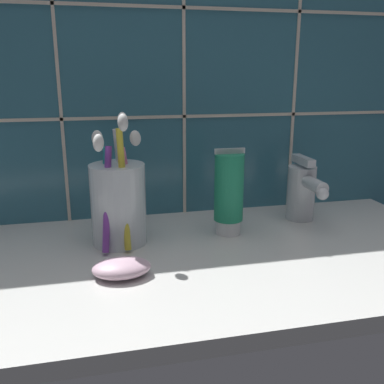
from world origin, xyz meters
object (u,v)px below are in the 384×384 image
at_px(toothpaste_tube, 229,192).
at_px(sink_faucet, 303,190).
at_px(toothbrush_cup, 118,201).
at_px(soap_bar, 122,268).

bearing_deg(toothpaste_tube, sink_faucet, 13.00).
distance_m(toothbrush_cup, sink_faucet, 0.30).
relative_size(toothbrush_cup, toothpaste_tube, 1.44).
relative_size(sink_faucet, soap_bar, 1.56).
bearing_deg(toothbrush_cup, soap_bar, -92.63).
xyz_separation_m(toothpaste_tube, soap_bar, (-0.17, -0.11, -0.05)).
height_order(sink_faucet, soap_bar, sink_faucet).
bearing_deg(sink_faucet, toothbrush_cup, -82.51).
xyz_separation_m(sink_faucet, soap_bar, (-0.30, -0.14, -0.04)).
bearing_deg(toothbrush_cup, toothpaste_tube, 0.06).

